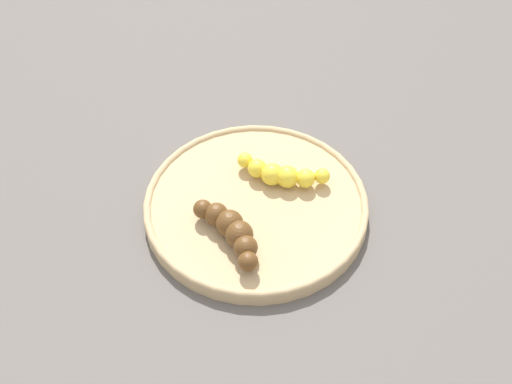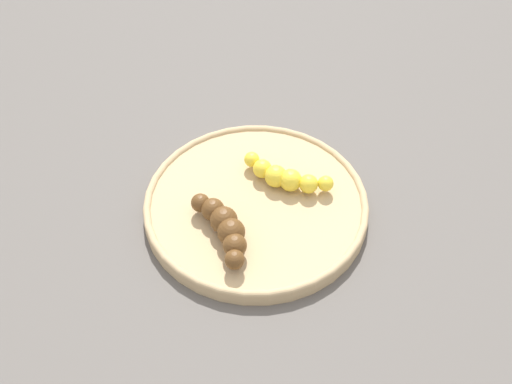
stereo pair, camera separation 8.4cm
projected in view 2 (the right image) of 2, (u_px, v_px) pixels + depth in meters
The scene contains 4 objects.
ground_plane at pixel (256, 211), 0.87m from camera, with size 2.40×2.40×0.00m, color #56514C.
fruit_bowl at pixel (256, 205), 0.86m from camera, with size 0.30×0.30×0.02m.
banana_yellow at pixel (285, 177), 0.86m from camera, with size 0.11×0.09×0.03m.
banana_overripe at pixel (224, 227), 0.80m from camera, with size 0.13×0.05×0.04m.
Camera 2 is at (0.49, -0.26, 0.66)m, focal length 44.99 mm.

